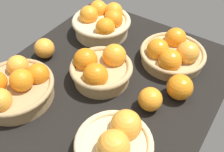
{
  "coord_description": "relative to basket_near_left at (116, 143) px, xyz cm",
  "views": [
    {
      "loc": [
        -48.67,
        -35.49,
        65.6
      ],
      "look_at": [
        -0.23,
        -2.85,
        7.0
      ],
      "focal_mm": 40.82,
      "sensor_mm": 36.0,
      "label": 1
    }
  ],
  "objects": [
    {
      "name": "market_tray",
      "position": [
        19.94,
        17.32,
        -5.75
      ],
      "size": [
        84.0,
        72.0,
        3.0
      ],
      "primitive_type": "cube",
      "color": "black",
      "rests_on": "ground"
    },
    {
      "name": "basket_near_left",
      "position": [
        0.0,
        0.0,
        0.0
      ],
      "size": [
        20.52,
        20.52,
        11.23
      ],
      "color": "#D3BC8C",
      "rests_on": "market_tray"
    },
    {
      "name": "basket_near_right",
      "position": [
        41.2,
        2.95,
        -0.16
      ],
      "size": [
        23.5,
        23.5,
        10.57
      ],
      "color": "tan",
      "rests_on": "market_tray"
    },
    {
      "name": "basket_center",
      "position": [
        19.98,
        19.23,
        0.54
      ],
      "size": [
        20.9,
        20.9,
        11.32
      ],
      "color": "tan",
      "rests_on": "market_tray"
    },
    {
      "name": "basket_far_right",
      "position": [
        42.27,
        34.43,
        0.8
      ],
      "size": [
        23.75,
        23.75,
        11.45
      ],
      "color": "#D3BC8C",
      "rests_on": "market_tray"
    },
    {
      "name": "basket_far_left",
      "position": [
        -1.31,
        36.32,
        0.31
      ],
      "size": [
        24.35,
        24.35,
        11.49
      ],
      "color": "tan",
      "rests_on": "market_tray"
    },
    {
      "name": "loose_orange_front_gap",
      "position": [
        27.34,
        -5.84,
        -0.13
      ],
      "size": [
        8.22,
        8.22,
        8.22
      ],
      "primitive_type": "sphere",
      "color": "orange",
      "rests_on": "market_tray"
    },
    {
      "name": "loose_orange_back_gap",
      "position": [
        18.19,
        -0.38,
        -0.55
      ],
      "size": [
        7.39,
        7.39,
        7.39
      ],
      "primitive_type": "sphere",
      "color": "orange",
      "rests_on": "market_tray"
    },
    {
      "name": "loose_orange_side_gap",
      "position": [
        17.97,
        43.23,
        -0.52
      ],
      "size": [
        7.44,
        7.44,
        7.44
      ],
      "primitive_type": "sphere",
      "color": "#F49E33",
      "rests_on": "market_tray"
    }
  ]
}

